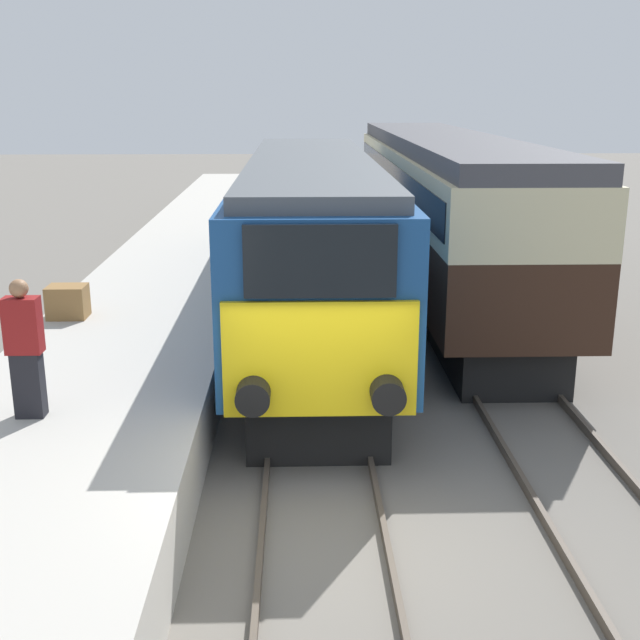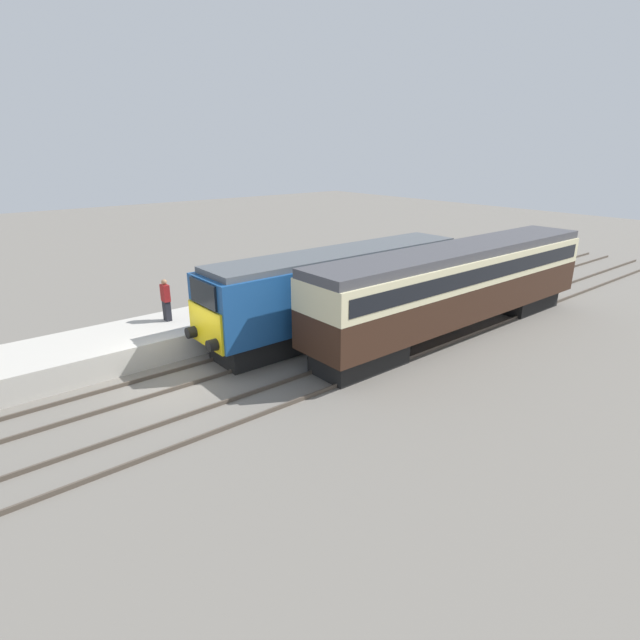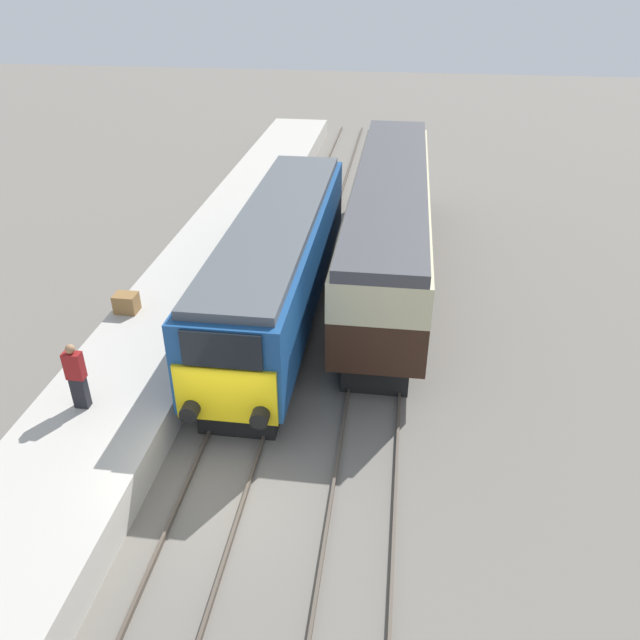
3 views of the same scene
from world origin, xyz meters
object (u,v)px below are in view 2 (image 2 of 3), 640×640
passenger_carriage (458,282)px  luggage_crate (252,291)px  person_on_platform (166,300)px  locomotive (341,288)px

passenger_carriage → luggage_crate: 9.86m
passenger_carriage → person_on_platform: passenger_carriage is taller
person_on_platform → luggage_crate: person_on_platform is taller
locomotive → luggage_crate: locomotive is taller
locomotive → luggage_crate: 4.95m
locomotive → passenger_carriage: (3.40, 3.92, 0.30)m
locomotive → luggage_crate: (-4.53, -1.85, -0.80)m
locomotive → luggage_crate: size_ratio=19.52×
locomotive → luggage_crate: bearing=-157.8°
locomotive → passenger_carriage: bearing=49.1°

